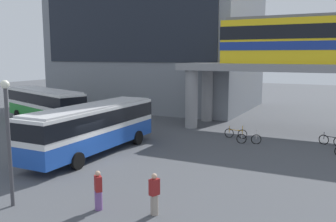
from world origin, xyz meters
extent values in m
plane|color=#47494F|center=(0.00, 10.00, 0.00)|extent=(120.00, 120.00, 0.00)
cube|color=slate|center=(-8.41, 24.82, 10.53)|extent=(23.64, 15.09, 21.06)
cube|color=black|center=(-8.41, 17.22, 11.58)|extent=(21.27, 0.10, 11.79)
cylinder|color=gray|center=(1.36, 12.93, 2.56)|extent=(1.10, 1.10, 5.12)
cylinder|color=gray|center=(1.36, 16.92, 2.56)|extent=(1.10, 1.10, 5.12)
cube|color=#1E4CB2|center=(-0.90, 1.87, 1.05)|extent=(2.51, 11.00, 1.10)
cube|color=silver|center=(-0.90, 1.87, 2.35)|extent=(2.51, 11.00, 1.50)
cube|color=black|center=(-0.90, 1.87, 2.43)|extent=(2.55, 11.04, 0.96)
cube|color=silver|center=(-0.90, 1.87, 3.16)|extent=(2.38, 10.45, 0.12)
cylinder|color=black|center=(-2.15, 5.39, 0.50)|extent=(0.28, 1.00, 1.00)
cylinder|color=black|center=(0.35, 5.39, 0.50)|extent=(0.28, 1.00, 1.00)
cylinder|color=black|center=(-2.15, -1.21, 0.50)|extent=(0.28, 1.00, 1.00)
cylinder|color=black|center=(0.35, -1.21, 0.50)|extent=(0.28, 1.00, 1.00)
cube|color=#268C33|center=(-12.11, 8.87, 1.05)|extent=(11.21, 6.01, 1.10)
cube|color=white|center=(-12.11, 8.87, 2.35)|extent=(11.21, 6.01, 1.50)
cube|color=black|center=(-12.11, 8.87, 2.43)|extent=(11.26, 6.06, 0.96)
cube|color=silver|center=(-12.11, 8.87, 3.16)|extent=(10.65, 5.71, 0.12)
cylinder|color=black|center=(-15.85, 8.86, 0.50)|extent=(1.04, 0.60, 1.00)
cylinder|color=black|center=(-15.02, 11.22, 0.50)|extent=(1.04, 0.60, 1.00)
cylinder|color=black|center=(-9.62, 6.67, 0.50)|extent=(1.04, 0.60, 1.00)
cylinder|color=black|center=(-8.79, 9.03, 0.50)|extent=(1.04, 0.60, 1.00)
torus|color=black|center=(12.43, 11.47, 0.34)|extent=(0.72, 0.29, 0.74)
cylinder|color=black|center=(12.92, 11.31, 0.62)|extent=(1.01, 0.37, 0.05)
cylinder|color=black|center=(12.43, 11.47, 0.64)|extent=(0.04, 0.04, 0.55)
torus|color=black|center=(6.63, 10.67, 0.34)|extent=(0.74, 0.12, 0.74)
torus|color=black|center=(5.59, 10.59, 0.34)|extent=(0.74, 0.12, 0.74)
cylinder|color=orange|center=(6.11, 10.63, 0.62)|extent=(1.05, 0.14, 0.05)
cylinder|color=orange|center=(5.59, 10.59, 0.64)|extent=(0.04, 0.04, 0.55)
cylinder|color=orange|center=(6.63, 10.67, 0.69)|extent=(0.04, 0.04, 0.65)
torus|color=black|center=(8.01, 9.35, 0.34)|extent=(0.73, 0.24, 0.74)
torus|color=black|center=(6.99, 9.09, 0.34)|extent=(0.73, 0.24, 0.74)
cylinder|color=silver|center=(7.50, 9.22, 0.62)|extent=(1.03, 0.31, 0.05)
cylinder|color=silver|center=(6.99, 9.09, 0.64)|extent=(0.04, 0.04, 0.55)
cylinder|color=silver|center=(8.01, 9.35, 0.69)|extent=(0.04, 0.04, 0.65)
cylinder|color=#724C8C|center=(4.78, -5.12, 0.41)|extent=(0.32, 0.32, 0.82)
cube|color=maroon|center=(4.78, -5.12, 1.14)|extent=(0.47, 0.46, 0.65)
sphere|color=tan|center=(4.78, -5.12, 1.58)|extent=(0.22, 0.22, 0.22)
cylinder|color=gray|center=(7.11, -4.51, 0.42)|extent=(0.32, 0.32, 0.84)
cube|color=maroon|center=(7.11, -4.51, 1.18)|extent=(0.37, 0.46, 0.67)
sphere|color=tan|center=(7.11, -4.51, 1.62)|extent=(0.23, 0.23, 0.23)
cylinder|color=#3F3F44|center=(1.22, -6.43, 2.54)|extent=(0.16, 0.16, 5.08)
sphere|color=silver|center=(1.22, -6.43, 5.23)|extent=(0.36, 0.36, 0.36)
camera|label=1|loc=(13.88, -16.86, 6.40)|focal=39.19mm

